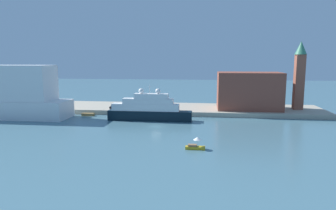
# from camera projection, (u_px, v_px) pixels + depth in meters

# --- Properties ---
(ground) EXTENTS (400.00, 400.00, 0.00)m
(ground) POSITION_uv_depth(u_px,v_px,m) (156.00, 127.00, 85.85)
(ground) COLOR slate
(quay_dock) EXTENTS (110.00, 21.56, 1.54)m
(quay_dock) POSITION_uv_depth(u_px,v_px,m) (168.00, 109.00, 112.02)
(quay_dock) COLOR #ADA38E
(quay_dock) RESTS_ON ground
(large_yacht) EXTENTS (26.03, 3.55, 11.07)m
(large_yacht) POSITION_uv_depth(u_px,v_px,m) (149.00, 110.00, 94.03)
(large_yacht) COLOR black
(large_yacht) RESTS_ON ground
(small_motorboat) EXTENTS (4.17, 1.73, 2.66)m
(small_motorboat) POSITION_uv_depth(u_px,v_px,m) (195.00, 145.00, 64.15)
(small_motorboat) COLOR #B7991E
(small_motorboat) RESTS_ON ground
(work_barge) EXTENTS (4.18, 1.55, 0.90)m
(work_barge) POSITION_uv_depth(u_px,v_px,m) (88.00, 114.00, 102.23)
(work_barge) COLOR olive
(work_barge) RESTS_ON ground
(harbor_building) EXTENTS (21.55, 13.06, 12.83)m
(harbor_building) POSITION_uv_depth(u_px,v_px,m) (249.00, 91.00, 105.90)
(harbor_building) COLOR brown
(harbor_building) RESTS_ON quay_dock
(bell_tower) EXTENTS (3.99, 3.99, 23.40)m
(bell_tower) POSITION_uv_depth(u_px,v_px,m) (299.00, 72.00, 104.46)
(bell_tower) COLOR #93513D
(bell_tower) RESTS_ON quay_dock
(parked_car) EXTENTS (4.06, 1.74, 1.35)m
(parked_car) POSITION_uv_depth(u_px,v_px,m) (115.00, 107.00, 107.55)
(parked_car) COLOR black
(parked_car) RESTS_ON quay_dock
(person_figure) EXTENTS (0.36, 0.36, 1.74)m
(person_figure) POSITION_uv_depth(u_px,v_px,m) (131.00, 107.00, 106.52)
(person_figure) COLOR #4C4C4C
(person_figure) RESTS_ON quay_dock
(mooring_bollard) EXTENTS (0.47, 0.47, 0.72)m
(mooring_bollard) POSITION_uv_depth(u_px,v_px,m) (175.00, 110.00, 102.41)
(mooring_bollard) COLOR black
(mooring_bollard) RESTS_ON quay_dock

